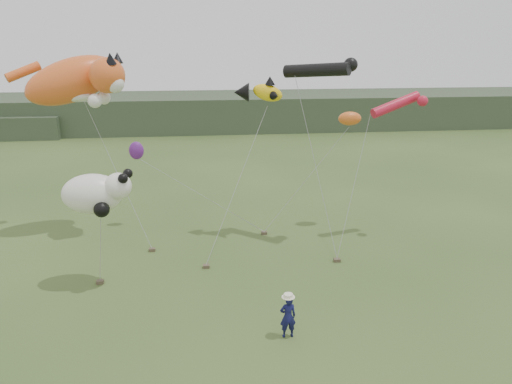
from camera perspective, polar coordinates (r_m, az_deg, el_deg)
ground at (r=20.61m, az=0.98°, el=-13.45°), size 120.00×120.00×0.00m
headland at (r=62.89m, az=-7.36°, el=9.03°), size 90.00×13.00×4.00m
festival_attendant at (r=18.68m, az=3.66°, el=-14.02°), size 0.62×0.43×1.65m
sandbag_anchors at (r=25.16m, az=-4.73°, el=-7.41°), size 11.47×5.27×0.16m
cat_kite at (r=28.43m, az=-19.56°, el=11.98°), size 6.56×3.89×3.60m
fish_kite at (r=26.37m, az=0.24°, el=11.36°), size 2.71×1.76×1.44m
tube_kites at (r=26.42m, az=10.57°, el=12.38°), size 7.39×2.76×3.07m
panda_kite at (r=22.17m, az=-17.77°, el=-0.10°), size 3.00×1.94×1.87m
misc_kites at (r=28.09m, az=1.21°, el=6.99°), size 12.98×1.95×2.69m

